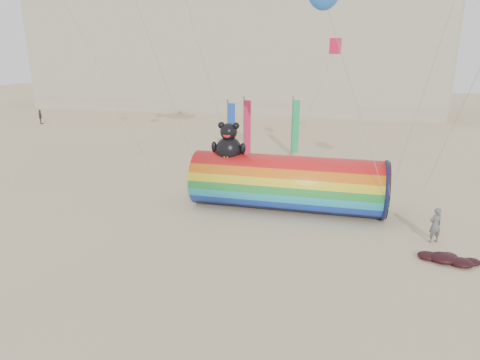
% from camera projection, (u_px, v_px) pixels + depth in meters
% --- Properties ---
extents(ground, '(160.00, 160.00, 0.00)m').
position_uv_depth(ground, '(223.00, 232.00, 21.92)').
color(ground, '#CCB58C').
rests_on(ground, ground).
extents(hotel_building, '(60.40, 15.40, 20.60)m').
position_uv_depth(hotel_building, '(231.00, 39.00, 64.24)').
color(hotel_building, '#B7AD99').
rests_on(hotel_building, ground).
extents(windsock_assembly, '(11.01, 3.35, 5.08)m').
position_uv_depth(windsock_assembly, '(287.00, 182.00, 24.61)').
color(windsock_assembly, red).
rests_on(windsock_assembly, ground).
extents(kite_handler, '(0.77, 0.67, 1.78)m').
position_uv_depth(kite_handler, '(435.00, 225.00, 20.56)').
color(kite_handler, '#585A60').
rests_on(kite_handler, ground).
extents(fabric_bundle, '(2.62, 1.35, 0.41)m').
position_uv_depth(fabric_bundle, '(448.00, 259.00, 18.80)').
color(fabric_bundle, '#340910').
rests_on(fabric_bundle, ground).
extents(festival_banners, '(5.37, 3.49, 5.20)m').
position_uv_depth(festival_banners, '(258.00, 129.00, 35.54)').
color(festival_banners, '#59595E').
rests_on(festival_banners, ground).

